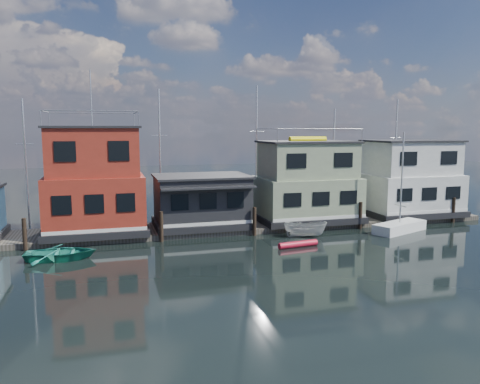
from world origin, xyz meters
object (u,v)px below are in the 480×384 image
object	(u,v)px
houseboat_dark	(202,201)
dinghy_teal	(61,253)
houseboat_red	(95,183)
day_sailer	(400,226)
motorboat	(305,229)
red_kayak	(298,244)
houseboat_white	(410,180)
houseboat_green	(307,183)

from	to	relation	value
houseboat_dark	dinghy_teal	distance (m)	11.73
houseboat_red	day_sailer	world-z (taller)	houseboat_red
motorboat	red_kayak	bearing A→B (deg)	172.10
houseboat_white	day_sailer	bearing A→B (deg)	-131.33
houseboat_red	day_sailer	xyz separation A→B (m)	(22.89, -4.67, -3.66)
houseboat_red	red_kayak	bearing A→B (deg)	-27.52
houseboat_dark	red_kayak	distance (m)	9.00
houseboat_dark	red_kayak	bearing A→B (deg)	-52.47
houseboat_green	houseboat_white	bearing A→B (deg)	-0.00
red_kayak	dinghy_teal	xyz separation A→B (m)	(-15.36, 1.21, 0.22)
day_sailer	red_kayak	bearing A→B (deg)	171.10
motorboat	day_sailer	xyz separation A→B (m)	(7.87, -0.38, -0.17)
houseboat_green	motorboat	size ratio (longest dim) A/B	2.63
houseboat_white	motorboat	distance (m)	13.06
houseboat_green	motorboat	world-z (taller)	houseboat_green
houseboat_green	day_sailer	world-z (taller)	day_sailer
houseboat_green	dinghy_teal	xyz separation A→B (m)	(-19.05, -5.73, -3.11)
red_kayak	houseboat_white	bearing A→B (deg)	18.81
houseboat_green	red_kayak	world-z (taller)	houseboat_green
motorboat	dinghy_teal	distance (m)	17.13
houseboat_red	houseboat_white	distance (m)	27.01
houseboat_dark	day_sailer	world-z (taller)	day_sailer
houseboat_green	dinghy_teal	world-z (taller)	houseboat_green
motorboat	dinghy_teal	xyz separation A→B (m)	(-17.06, -1.44, -0.18)
houseboat_dark	motorboat	xyz separation A→B (m)	(7.02, -4.27, -1.80)
houseboat_dark	houseboat_white	world-z (taller)	houseboat_white
day_sailer	dinghy_teal	distance (m)	24.96
houseboat_green	houseboat_white	world-z (taller)	houseboat_green
houseboat_white	red_kayak	world-z (taller)	houseboat_white
dinghy_teal	motorboat	bearing A→B (deg)	-81.90
houseboat_white	dinghy_teal	world-z (taller)	houseboat_white
houseboat_white	houseboat_red	bearing A→B (deg)	-180.00
red_kayak	motorboat	bearing A→B (deg)	49.22
motorboat	houseboat_green	bearing A→B (deg)	-0.01
houseboat_green	houseboat_white	size ratio (longest dim) A/B	1.00
houseboat_dark	houseboat_white	bearing A→B (deg)	0.06
day_sailer	dinghy_teal	size ratio (longest dim) A/B	1.85
dinghy_teal	day_sailer	bearing A→B (deg)	-84.30
day_sailer	houseboat_red	bearing A→B (deg)	146.25
day_sailer	houseboat_white	bearing A→B (deg)	26.46
houseboat_red	red_kayak	world-z (taller)	houseboat_red
houseboat_red	dinghy_teal	world-z (taller)	houseboat_red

